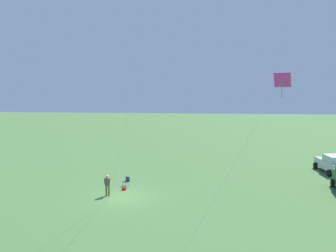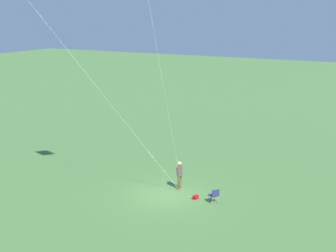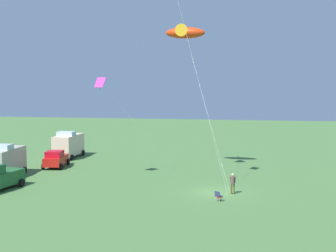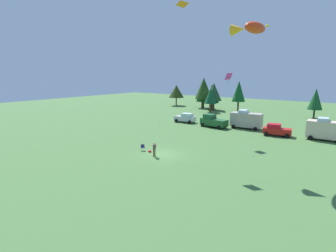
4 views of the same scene
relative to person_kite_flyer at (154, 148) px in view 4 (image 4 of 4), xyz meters
name	(u,v)px [view 4 (image 4 of 4)]	position (x,y,z in m)	size (l,w,h in m)	color
ground_plane	(162,154)	(0.26, 1.26, -1.02)	(160.00, 160.00, 0.00)	#446E37
person_kite_flyer	(154,148)	(0.00, 0.00, 0.00)	(0.36, 0.56, 1.74)	brown
folding_chair	(143,147)	(-2.70, 0.99, -0.53)	(0.67, 0.67, 0.82)	navy
backpack_on_grass	(150,151)	(-1.55, 1.01, -0.91)	(0.32, 0.22, 0.22)	red
car_silver_compact	(186,118)	(-9.08, 21.24, -0.07)	(4.36, 2.56, 1.89)	silver
truck_green_flatbed	(213,121)	(-2.37, 20.20, 0.08)	(5.23, 2.97, 2.34)	#21582A
van_motorhome_grey	(246,120)	(3.01, 22.55, 0.62)	(5.52, 2.87, 3.34)	#A6A092
car_red_sedan	(276,130)	(8.96, 19.82, -0.07)	(4.42, 2.73, 1.89)	red
van_camper_beige	(327,130)	(15.70, 21.11, 0.62)	(5.43, 2.66, 3.34)	beige
treeline_distant	(220,92)	(-11.90, 42.93, 3.79)	(50.20, 10.71, 8.71)	#443822
kite_large_fish	(251,28)	(8.90, 5.47, 13.43)	(10.74, 7.43, 15.08)	red
kite_delta_orange	(183,4)	(0.40, 5.36, 17.04)	(1.54, 5.56, 18.54)	orange
kite_diamond_rainbow	(229,78)	(3.67, 12.55, 8.07)	(6.46, 6.93, 9.82)	#D535A0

